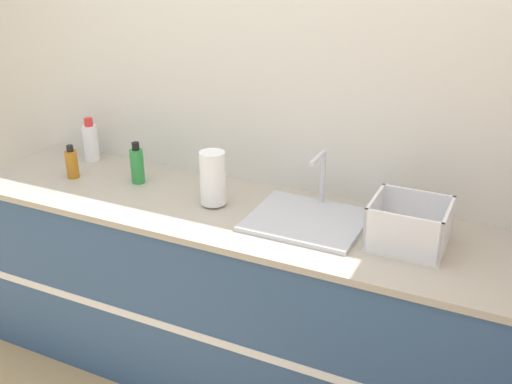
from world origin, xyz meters
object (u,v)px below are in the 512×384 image
object	(u,v)px
sink	(307,218)
bottle_green	(137,165)
dish_rack	(409,228)
bottle_amber	(72,163)
paper_towel_roll	(213,178)
bottle_white_spray	(91,142)

from	to	relation	value
sink	bottle_green	distance (m)	0.90
dish_rack	bottle_amber	size ratio (longest dim) A/B	1.74
paper_towel_roll	bottle_green	xyz separation A→B (m)	(-0.46, 0.07, -0.04)
paper_towel_roll	bottle_amber	bearing A→B (deg)	-178.60
dish_rack	bottle_white_spray	xyz separation A→B (m)	(-1.73, 0.20, 0.03)
bottle_white_spray	bottle_green	world-z (taller)	bottle_white_spray
paper_towel_roll	bottle_green	bearing A→B (deg)	171.55
paper_towel_roll	bottle_white_spray	bearing A→B (deg)	166.11
bottle_white_spray	bottle_amber	size ratio (longest dim) A/B	1.38
sink	paper_towel_roll	bearing A→B (deg)	-176.76
sink	bottle_green	bearing A→B (deg)	177.25
dish_rack	bottle_white_spray	bearing A→B (deg)	173.25
sink	bottle_white_spray	bearing A→B (deg)	171.79
sink	paper_towel_roll	distance (m)	0.45
paper_towel_roll	bottle_green	size ratio (longest dim) A/B	1.23
paper_towel_roll	bottle_amber	size ratio (longest dim) A/B	1.50
paper_towel_roll	dish_rack	distance (m)	0.87
sink	dish_rack	size ratio (longest dim) A/B	1.63
bottle_white_spray	bottle_amber	world-z (taller)	bottle_white_spray
sink	bottle_green	world-z (taller)	sink
paper_towel_roll	sink	bearing A→B (deg)	3.24
bottle_amber	dish_rack	bearing A→B (deg)	0.94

